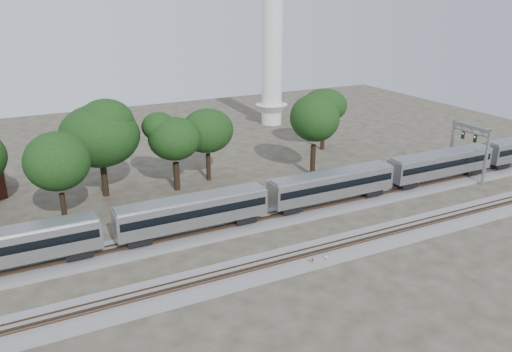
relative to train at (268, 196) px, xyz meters
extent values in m
plane|color=#383328|center=(-7.20, -6.00, -3.21)|extent=(160.00, 160.00, 0.00)
cube|color=slate|center=(-7.20, 0.00, -3.01)|extent=(160.00, 5.00, 0.40)
cube|color=brown|center=(-7.20, -0.72, -2.55)|extent=(160.00, 0.08, 0.15)
cube|color=brown|center=(-7.20, 0.72, -2.55)|extent=(160.00, 0.08, 0.15)
cube|color=slate|center=(-7.20, -10.00, -3.01)|extent=(160.00, 5.00, 0.40)
cube|color=brown|center=(-7.20, -10.72, -2.55)|extent=(160.00, 0.08, 0.15)
cube|color=brown|center=(-7.20, -9.28, -2.55)|extent=(160.00, 0.08, 0.15)
cube|color=#B6B8BD|center=(-28.33, 0.00, -0.08)|extent=(17.40, 3.00, 3.00)
cube|color=black|center=(-28.33, 0.00, 0.22)|extent=(16.80, 3.05, 0.90)
cube|color=gray|center=(-28.33, 0.00, 1.47)|extent=(17.00, 2.40, 0.35)
cube|color=black|center=(-22.03, 0.00, -2.03)|extent=(2.60, 2.20, 0.90)
cube|color=#B6B8BD|center=(-9.53, 0.00, -0.08)|extent=(17.40, 3.00, 3.00)
cube|color=black|center=(-9.53, 0.00, 0.22)|extent=(16.80, 3.05, 0.90)
cube|color=gray|center=(-9.53, 0.00, 1.47)|extent=(17.00, 2.40, 0.35)
cube|color=black|center=(-15.83, 0.00, -2.03)|extent=(2.60, 2.20, 0.90)
cube|color=black|center=(-3.23, 0.00, -2.03)|extent=(2.60, 2.20, 0.90)
cube|color=#B6B8BD|center=(9.27, 0.00, -0.08)|extent=(17.40, 3.00, 3.00)
cube|color=black|center=(9.27, 0.00, 0.22)|extent=(16.80, 3.05, 0.90)
cube|color=gray|center=(9.27, 0.00, 1.47)|extent=(17.00, 2.40, 0.35)
cube|color=black|center=(2.97, 0.00, -2.03)|extent=(2.60, 2.20, 0.90)
cube|color=black|center=(15.57, 0.00, -2.03)|extent=(2.60, 2.20, 0.90)
cube|color=#B6B8BD|center=(28.07, 0.00, -0.08)|extent=(17.40, 3.00, 3.00)
cube|color=black|center=(28.07, 0.00, 0.22)|extent=(16.80, 3.05, 0.90)
cube|color=gray|center=(28.07, 0.00, 1.47)|extent=(17.00, 2.40, 0.35)
cube|color=black|center=(21.77, 0.00, -2.03)|extent=(2.60, 2.20, 0.90)
cube|color=black|center=(34.37, 0.00, -2.03)|extent=(2.60, 2.20, 0.90)
cube|color=black|center=(40.57, 0.00, -2.03)|extent=(2.60, 2.20, 0.90)
cylinder|color=#512D19|center=(-1.16, -11.83, -2.77)|extent=(0.06, 0.06, 0.88)
cylinder|color=#A8110C|center=(-1.16, -11.83, -2.38)|extent=(0.31, 0.08, 0.31)
cylinder|color=#512D19|center=(0.53, -11.83, -2.82)|extent=(0.05, 0.05, 0.77)
cylinder|color=silver|center=(0.53, -11.83, -2.48)|extent=(0.26, 0.13, 0.27)
cube|color=#512D19|center=(-1.25, -12.10, -3.06)|extent=(0.57, 0.43, 0.30)
cylinder|color=silver|center=(23.46, 42.67, 11.53)|extent=(4.21, 4.21, 29.47)
cone|color=silver|center=(23.46, 42.67, -1.10)|extent=(6.74, 6.74, 4.21)
cube|color=gray|center=(33.43, -3.17, 0.87)|extent=(0.32, 0.32, 8.16)
cube|color=gray|center=(33.43, 3.17, 0.87)|extent=(0.32, 0.32, 8.16)
cube|color=gray|center=(33.43, 0.00, 4.68)|extent=(0.36, 6.71, 0.54)
cube|color=gray|center=(33.43, 0.00, 3.87)|extent=(0.23, 6.71, 0.23)
cube|color=black|center=(33.15, -1.09, 3.23)|extent=(0.23, 0.45, 1.09)
cube|color=black|center=(33.15, 1.09, 3.23)|extent=(0.23, 0.45, 1.09)
cylinder|color=black|center=(-22.27, 8.41, -0.94)|extent=(0.70, 0.70, 4.53)
ellipsoid|color=black|center=(-22.27, 8.41, 5.20)|extent=(8.54, 8.54, 7.26)
cylinder|color=black|center=(-16.07, 17.06, -0.92)|extent=(0.70, 0.70, 4.58)
ellipsoid|color=black|center=(-16.07, 17.06, 5.30)|extent=(8.64, 8.64, 7.34)
cylinder|color=black|center=(-6.62, 14.85, -1.20)|extent=(0.70, 0.70, 4.01)
ellipsoid|color=black|center=(-6.62, 14.85, 4.25)|extent=(7.57, 7.57, 6.43)
cylinder|color=black|center=(-1.16, 16.56, -1.18)|extent=(0.70, 0.70, 4.04)
ellipsoid|color=black|center=(-1.16, 16.56, 4.30)|extent=(7.63, 7.63, 6.48)
cylinder|color=black|center=(13.73, 11.39, -0.81)|extent=(0.70, 0.70, 4.80)
ellipsoid|color=black|center=(13.73, 11.39, 5.71)|extent=(9.05, 9.05, 7.70)
cylinder|color=black|center=(22.74, 22.18, -1.09)|extent=(0.70, 0.70, 4.23)
ellipsoid|color=black|center=(22.74, 22.18, 4.65)|extent=(7.98, 7.98, 6.78)
camera|label=1|loc=(-26.06, -48.84, 22.68)|focal=35.00mm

